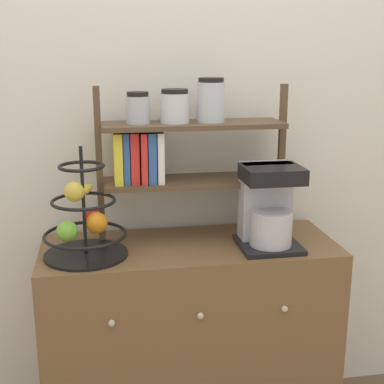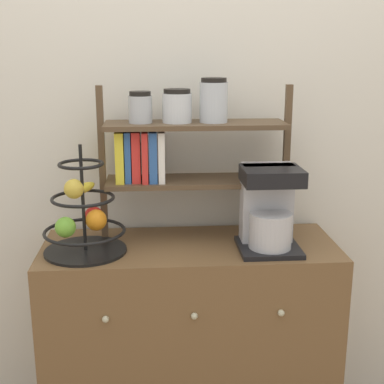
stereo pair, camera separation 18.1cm
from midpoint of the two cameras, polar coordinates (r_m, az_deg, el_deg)
name	(u,v)px [view 2 (the right image)]	position (r m, az deg, el deg)	size (l,w,h in m)	color
wall_back	(185,107)	(2.14, 1.71, 9.01)	(7.00, 0.05, 2.60)	silver
sideboard	(190,342)	(2.18, 2.24, -15.75)	(1.10, 0.44, 0.82)	brown
coffee_maker	(269,209)	(1.96, 10.82, -1.82)	(0.22, 0.22, 0.31)	black
fruit_stand	(84,218)	(1.92, -8.83, -2.83)	(0.30, 0.30, 0.39)	black
shelf_hutch	(175,141)	(1.99, 0.80, 5.48)	(0.72, 0.20, 0.61)	brown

